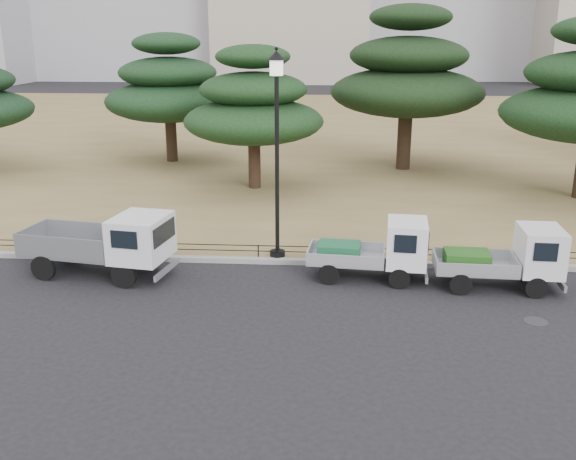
# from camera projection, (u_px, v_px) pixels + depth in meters

# --- Properties ---
(ground) EXTENTS (220.00, 220.00, 0.00)m
(ground) POSITION_uv_depth(u_px,v_px,m) (283.00, 296.00, 17.75)
(ground) COLOR black
(lawn) EXTENTS (120.00, 56.00, 0.15)m
(lawn) POSITION_uv_depth(u_px,v_px,m) (315.00, 131.00, 46.91)
(lawn) COLOR olive
(lawn) RESTS_ON ground
(curb) EXTENTS (120.00, 0.25, 0.16)m
(curb) POSITION_uv_depth(u_px,v_px,m) (289.00, 261.00, 20.21)
(curb) COLOR gray
(curb) RESTS_ON ground
(truck_large) EXTENTS (4.61, 2.40, 1.91)m
(truck_large) POSITION_uv_depth(u_px,v_px,m) (105.00, 241.00, 18.99)
(truck_large) COLOR black
(truck_large) RESTS_ON ground
(truck_kei_front) EXTENTS (3.53, 1.76, 1.81)m
(truck_kei_front) POSITION_uv_depth(u_px,v_px,m) (377.00, 250.00, 18.76)
(truck_kei_front) COLOR black
(truck_kei_front) RESTS_ON ground
(truck_kei_rear) EXTENTS (3.50, 1.63, 1.80)m
(truck_kei_rear) POSITION_uv_depth(u_px,v_px,m) (508.00, 258.00, 18.08)
(truck_kei_rear) COLOR black
(truck_kei_rear) RESTS_ON ground
(street_lamp) EXTENTS (0.57, 0.57, 6.33)m
(street_lamp) POSITION_uv_depth(u_px,v_px,m) (277.00, 121.00, 19.24)
(street_lamp) COLOR black
(street_lamp) RESTS_ON lawn
(pipe_fence) EXTENTS (38.00, 0.04, 0.40)m
(pipe_fence) POSITION_uv_depth(u_px,v_px,m) (290.00, 249.00, 20.25)
(pipe_fence) COLOR black
(pipe_fence) RESTS_ON lawn
(tarp_pile) EXTENTS (1.36, 1.03, 0.87)m
(tarp_pile) POSITION_uv_depth(u_px,v_px,m) (65.00, 239.00, 21.00)
(tarp_pile) COLOR #133C9A
(tarp_pile) RESTS_ON lawn
(manhole) EXTENTS (0.60, 0.60, 0.01)m
(manhole) POSITION_uv_depth(u_px,v_px,m) (536.00, 321.00, 16.18)
(manhole) COLOR #2D2D30
(manhole) RESTS_ON ground
(pine_west_near) EXTENTS (6.87, 6.87, 6.87)m
(pine_west_near) POSITION_uv_depth(u_px,v_px,m) (169.00, 88.00, 34.54)
(pine_west_near) COLOR black
(pine_west_near) RESTS_ON lawn
(pine_center_left) EXTENTS (6.27, 6.27, 6.37)m
(pine_center_left) POSITION_uv_depth(u_px,v_px,m) (254.00, 107.00, 28.49)
(pine_center_left) COLOR black
(pine_center_left) RESTS_ON lawn
(pine_center_right) EXTENTS (7.75, 7.75, 8.22)m
(pine_center_right) POSITION_uv_depth(u_px,v_px,m) (408.00, 76.00, 32.28)
(pine_center_right) COLOR black
(pine_center_right) RESTS_ON lawn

